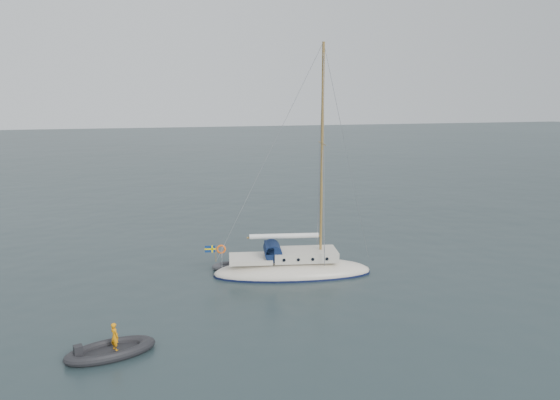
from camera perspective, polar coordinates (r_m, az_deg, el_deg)
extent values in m
plane|color=black|center=(33.57, 4.84, -7.17)|extent=(300.00, 300.00, 0.00)
ellipsoid|color=beige|center=(32.36, 1.33, -7.54)|extent=(9.25, 2.88, 1.54)
cube|color=beige|center=(32.24, 2.57, -5.65)|extent=(3.70, 1.95, 0.57)
cube|color=beige|center=(31.50, -2.99, -6.37)|extent=(2.47, 1.95, 0.26)
cylinder|color=#0D1A3A|center=(31.65, -0.72, -5.42)|extent=(0.99, 1.70, 0.99)
cube|color=#0D1A3A|center=(31.55, -1.08, -5.09)|extent=(0.46, 1.70, 0.41)
cylinder|color=olive|center=(31.37, 4.28, 4.84)|extent=(0.15, 0.15, 12.34)
cylinder|color=olive|center=(31.31, 4.29, 5.96)|extent=(0.05, 2.26, 0.05)
cylinder|color=olive|center=(31.60, 0.45, -3.91)|extent=(4.32, 0.10, 0.10)
cylinder|color=silver|center=(31.59, 0.45, -3.82)|extent=(4.02, 0.29, 0.29)
cylinder|color=#92939A|center=(31.08, -5.98, -5.80)|extent=(0.04, 2.26, 0.04)
torus|color=#FF5D12|center=(31.66, -6.26, -5.49)|extent=(0.56, 0.10, 0.56)
cylinder|color=olive|center=(31.06, -6.64, -6.03)|extent=(0.03, 0.03, 0.93)
cube|color=navy|center=(30.93, -7.22, -5.52)|extent=(0.62, 0.02, 0.39)
cube|color=#E3C404|center=(30.93, -7.22, -5.52)|extent=(0.64, 0.03, 0.09)
cube|color=#E3C404|center=(30.94, -7.01, -5.50)|extent=(0.09, 0.03, 0.41)
cylinder|color=black|center=(32.79, -0.19, -5.35)|extent=(0.19, 0.06, 0.19)
cylinder|color=black|center=(30.97, 0.76, -6.34)|extent=(0.19, 0.06, 0.19)
cylinder|color=black|center=(33.00, 1.19, -5.24)|extent=(0.19, 0.06, 0.19)
cylinder|color=black|center=(31.19, 2.22, -6.22)|extent=(0.19, 0.06, 0.19)
cylinder|color=black|center=(33.24, 2.56, -5.14)|extent=(0.19, 0.06, 0.19)
cylinder|color=black|center=(31.44, 3.66, -6.09)|extent=(0.19, 0.06, 0.19)
cylinder|color=black|center=(33.49, 3.90, -5.03)|extent=(0.19, 0.06, 0.19)
cylinder|color=black|center=(31.71, 5.08, -5.97)|extent=(0.19, 0.06, 0.19)
cube|color=#47474C|center=(33.52, -4.85, -6.99)|extent=(1.62, 0.67, 0.10)
cube|color=black|center=(24.03, -17.26, -14.92)|extent=(2.29, 0.96, 0.11)
cube|color=black|center=(24.00, -20.36, -14.37)|extent=(0.33, 0.33, 0.57)
imported|color=orange|center=(23.76, -16.88, -13.54)|extent=(0.39, 0.49, 1.18)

